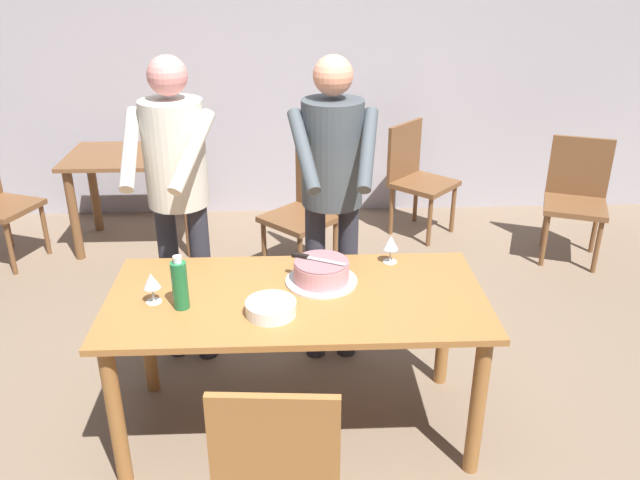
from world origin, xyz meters
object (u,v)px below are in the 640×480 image
at_px(wine_glass_far, 391,244).
at_px(background_chair_1, 417,175).
at_px(cake_on_platter, 321,272).
at_px(background_chair_2, 576,195).
at_px(cake_knife, 307,257).
at_px(wine_glass_near, 152,282).
at_px(person_standing_beside, 177,182).
at_px(background_table, 136,174).
at_px(water_bottle, 180,284).
at_px(chair_near_side, 279,465).
at_px(plate_stack, 271,308).
at_px(background_chair_3, 307,207).
at_px(person_cutting_cake, 332,181).
at_px(main_dining_table, 297,316).

xyz_separation_m(wine_glass_far, background_chair_1, (0.53, 2.08, -0.36)).
bearing_deg(cake_on_platter, background_chair_2, 41.53).
distance_m(cake_knife, background_chair_2, 2.71).
distance_m(wine_glass_near, person_standing_beside, 0.72).
relative_size(cake_on_platter, background_table, 0.34).
relative_size(wine_glass_near, background_table, 0.14).
bearing_deg(water_bottle, cake_knife, 23.10).
distance_m(wine_glass_near, background_table, 2.38).
bearing_deg(person_standing_beside, chair_near_side, -69.48).
bearing_deg(water_bottle, person_standing_beside, 98.33).
height_order(plate_stack, wine_glass_far, wine_glass_far).
bearing_deg(background_chair_3, plate_stack, -96.08).
distance_m(chair_near_side, background_chair_3, 2.51).
height_order(person_cutting_cake, background_chair_3, person_cutting_cake).
relative_size(cake_on_platter, person_standing_beside, 0.20).
height_order(cake_knife, background_chair_3, background_chair_3).
bearing_deg(wine_glass_far, background_chair_2, 43.76).
height_order(main_dining_table, water_bottle, water_bottle).
bearing_deg(background_chair_3, person_standing_beside, -123.27).
xyz_separation_m(chair_near_side, background_table, (-1.15, 3.04, 0.09)).
relative_size(wine_glass_near, water_bottle, 0.58).
xyz_separation_m(wine_glass_near, water_bottle, (0.13, -0.05, 0.01)).
relative_size(wine_glass_near, wine_glass_far, 1.00).
bearing_deg(cake_knife, plate_stack, -118.06).
height_order(wine_glass_far, person_standing_beside, person_standing_beside).
bearing_deg(background_chair_1, water_bottle, -121.19).
bearing_deg(person_cutting_cake, cake_knife, -107.12).
bearing_deg(background_table, background_chair_1, 3.59).
xyz_separation_m(cake_on_platter, wine_glass_far, (0.35, 0.20, 0.05)).
height_order(main_dining_table, chair_near_side, chair_near_side).
bearing_deg(wine_glass_far, chair_near_side, -116.50).
relative_size(plate_stack, wine_glass_near, 1.53).
height_order(background_chair_2, background_chair_3, same).
xyz_separation_m(wine_glass_near, background_chair_2, (2.74, 1.92, -0.36)).
height_order(chair_near_side, background_chair_3, same).
relative_size(wine_glass_far, person_cutting_cake, 0.08).
distance_m(chair_near_side, background_chair_1, 3.35).
xyz_separation_m(person_cutting_cake, background_chair_3, (-0.11, 1.10, -0.58)).
height_order(cake_knife, plate_stack, cake_knife).
distance_m(wine_glass_far, background_chair_2, 2.29).
bearing_deg(main_dining_table, background_chair_1, 67.36).
distance_m(cake_on_platter, background_chair_1, 2.46).
xyz_separation_m(chair_near_side, background_chair_2, (2.18, 2.67, 0.00)).
height_order(cake_knife, person_standing_beside, person_standing_beside).
bearing_deg(plate_stack, main_dining_table, 55.42).
height_order(plate_stack, chair_near_side, chair_near_side).
relative_size(main_dining_table, plate_stack, 7.82).
bearing_deg(main_dining_table, background_chair_3, 87.04).
distance_m(plate_stack, wine_glass_near, 0.54).
bearing_deg(background_chair_3, cake_knife, -91.23).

